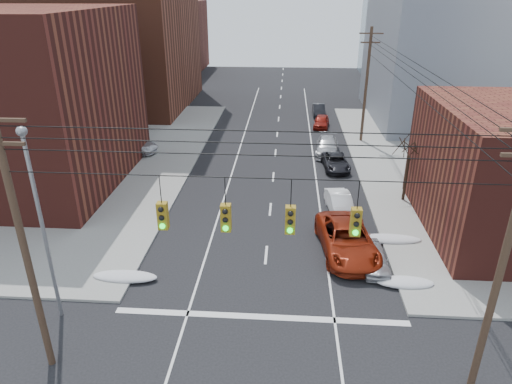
# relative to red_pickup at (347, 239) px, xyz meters

# --- Properties ---
(building_brick_far) EXTENTS (22.00, 18.00, 12.00)m
(building_brick_far) POSITION_rel_red_pickup_xyz_m (-30.68, 61.40, 5.12)
(building_brick_far) COLOR #531F19
(building_brick_far) RESTS_ON ground
(building_office) EXTENTS (22.00, 20.00, 25.00)m
(building_office) POSITION_rel_red_pickup_xyz_m (17.32, 31.40, 11.62)
(building_office) COLOR gray
(building_office) RESTS_ON ground
(building_glass) EXTENTS (20.00, 18.00, 22.00)m
(building_glass) POSITION_rel_red_pickup_xyz_m (19.32, 57.40, 10.12)
(building_glass) COLOR gray
(building_glass) RESTS_ON ground
(utility_pole_left) EXTENTS (2.20, 0.28, 11.00)m
(utility_pole_left) POSITION_rel_red_pickup_xyz_m (-13.18, -9.60, 4.90)
(utility_pole_left) COLOR #473323
(utility_pole_left) RESTS_ON ground
(utility_pole_right) EXTENTS (2.20, 0.28, 11.00)m
(utility_pole_right) POSITION_rel_red_pickup_xyz_m (3.82, -9.60, 4.90)
(utility_pole_right) COLOR #473323
(utility_pole_right) RESTS_ON ground
(utility_pole_far) EXTENTS (2.20, 0.28, 11.00)m
(utility_pole_far) POSITION_rel_red_pickup_xyz_m (3.82, 21.40, 4.90)
(utility_pole_far) COLOR #473323
(utility_pole_far) RESTS_ON ground
(traffic_signals) EXTENTS (17.00, 0.42, 2.02)m
(traffic_signals) POSITION_rel_red_pickup_xyz_m (-4.58, -9.63, 6.28)
(traffic_signals) COLOR black
(traffic_signals) RESTS_ON ground
(street_light) EXTENTS (0.44, 0.44, 9.32)m
(street_light) POSITION_rel_red_pickup_xyz_m (-14.18, -6.60, 4.66)
(street_light) COLOR gray
(street_light) RESTS_ON ground
(bare_tree) EXTENTS (2.09, 2.20, 4.93)m
(bare_tree) POSITION_rel_red_pickup_xyz_m (4.91, 7.40, 1.44)
(bare_tree) COLOR black
(bare_tree) RESTS_ON ground
(snow_nw) EXTENTS (3.50, 1.08, 0.42)m
(snow_nw) POSITION_rel_red_pickup_xyz_m (-12.08, -3.60, -0.67)
(snow_nw) COLOR silver
(snow_nw) RESTS_ON ground
(snow_ne) EXTENTS (3.00, 1.08, 0.42)m
(snow_ne) POSITION_rel_red_pickup_xyz_m (2.72, -3.10, -0.67)
(snow_ne) COLOR silver
(snow_ne) RESTS_ON ground
(snow_east_far) EXTENTS (4.00, 1.08, 0.42)m
(snow_east_far) POSITION_rel_red_pickup_xyz_m (2.72, 1.40, -0.67)
(snow_east_far) COLOR silver
(snow_east_far) RESTS_ON ground
(red_pickup) EXTENTS (3.61, 6.65, 1.77)m
(red_pickup) POSITION_rel_red_pickup_xyz_m (0.00, 0.00, 0.00)
(red_pickup) COLOR maroon
(red_pickup) RESTS_ON ground
(parked_car_a) EXTENTS (1.49, 3.62, 1.23)m
(parked_car_a) POSITION_rel_red_pickup_xyz_m (1.33, -1.46, -0.27)
(parked_car_a) COLOR #B4B4B9
(parked_car_a) RESTS_ON ground
(parked_car_b) EXTENTS (1.94, 4.29, 1.37)m
(parked_car_b) POSITION_rel_red_pickup_xyz_m (0.12, 5.24, -0.20)
(parked_car_b) COLOR white
(parked_car_b) RESTS_ON ground
(parked_car_c) EXTENTS (2.39, 4.58, 1.23)m
(parked_car_c) POSITION_rel_red_pickup_xyz_m (0.57, 13.66, -0.27)
(parked_car_c) COLOR black
(parked_car_c) RESTS_ON ground
(parked_car_d) EXTENTS (2.49, 5.20, 1.46)m
(parked_car_d) POSITION_rel_red_pickup_xyz_m (0.12, 17.45, -0.15)
(parked_car_d) COLOR #ACACB1
(parked_car_d) RESTS_ON ground
(parked_car_e) EXTENTS (2.08, 4.11, 1.34)m
(parked_car_e) POSITION_rel_red_pickup_xyz_m (0.12, 26.26, -0.21)
(parked_car_e) COLOR maroon
(parked_car_e) RESTS_ON ground
(parked_car_f) EXTENTS (1.45, 4.03, 1.32)m
(parked_car_f) POSITION_rel_red_pickup_xyz_m (0.12, 31.49, -0.22)
(parked_car_f) COLOR black
(parked_car_f) RESTS_ON ground
(lot_car_a) EXTENTS (4.17, 2.16, 1.31)m
(lot_car_a) POSITION_rel_red_pickup_xyz_m (-18.99, 11.89, -0.08)
(lot_car_a) COLOR silver
(lot_car_a) RESTS_ON sidewalk_nw
(lot_car_b) EXTENTS (5.31, 2.93, 1.41)m
(lot_car_b) POSITION_rel_red_pickup_xyz_m (-18.11, 16.04, -0.03)
(lot_car_b) COLOR silver
(lot_car_b) RESTS_ON sidewalk_nw
(lot_car_c) EXTENTS (4.62, 3.32, 1.24)m
(lot_car_c) POSITION_rel_red_pickup_xyz_m (-21.37, 5.68, -0.11)
(lot_car_c) COLOR black
(lot_car_c) RESTS_ON sidewalk_nw
(lot_car_d) EXTENTS (3.76, 1.67, 1.26)m
(lot_car_d) POSITION_rel_red_pickup_xyz_m (-20.74, 10.92, -0.11)
(lot_car_d) COLOR #BBBCC1
(lot_car_d) RESTS_ON sidewalk_nw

